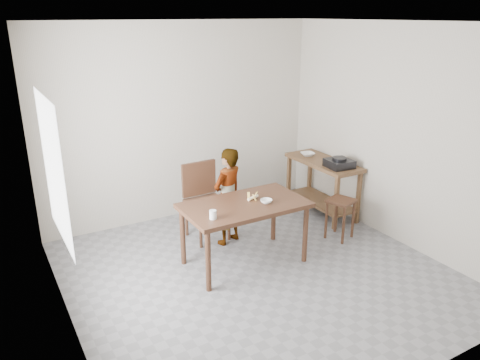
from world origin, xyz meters
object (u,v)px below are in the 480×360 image
dining_table (244,233)px  dining_chair (207,203)px  child (228,197)px  stool (340,219)px  prep_counter (322,187)px

dining_table → dining_chair: (-0.08, 0.80, 0.12)m
child → dining_chair: child is taller
child → stool: child is taller
child → dining_chair: bearing=-75.0°
child → stool: (1.31, -0.62, -0.36)m
prep_counter → child: child is taller
dining_table → prep_counter: bearing=22.1°
dining_table → dining_chair: dining_chair is taller
prep_counter → dining_chair: bearing=176.9°
prep_counter → stool: prep_counter is taller
dining_chair → prep_counter: bearing=-4.8°
stool → prep_counter: bearing=67.1°
dining_table → prep_counter: prep_counter is taller
dining_table → stool: dining_table is taller
dining_table → stool: bearing=-2.6°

